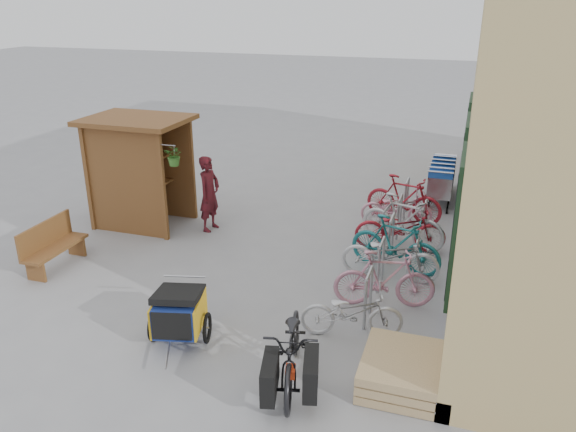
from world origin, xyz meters
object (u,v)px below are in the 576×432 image
(bike_3, at_px, (396,244))
(cargo_bike, at_px, (293,350))
(kiosk, at_px, (136,157))
(bike_1, at_px, (384,279))
(bike_4, at_px, (400,228))
(bench, at_px, (52,245))
(bike_0, at_px, (352,312))
(shopping_carts, at_px, (442,175))
(person_kiosk, at_px, (209,194))
(child_trailer, at_px, (179,311))
(bike_2, at_px, (390,256))
(pallet_stack, at_px, (401,371))
(bike_5, at_px, (403,221))
(bike_7, at_px, (404,199))
(bike_6, at_px, (397,208))

(bike_3, bearing_deg, cargo_bike, -178.48)
(kiosk, distance_m, cargo_bike, 6.59)
(bike_1, bearing_deg, bike_4, -11.95)
(bench, bearing_deg, bike_4, 23.71)
(bike_0, bearing_deg, bike_1, -31.93)
(shopping_carts, xyz_separation_m, person_kiosk, (-4.65, -3.63, 0.21))
(child_trailer, bearing_deg, bike_2, 33.32)
(pallet_stack, distance_m, person_kiosk, 6.19)
(bike_5, bearing_deg, bike_7, 23.85)
(kiosk, height_order, bike_5, kiosk)
(kiosk, relative_size, cargo_bike, 1.25)
(bike_4, relative_size, bike_5, 0.99)
(child_trailer, relative_size, bike_6, 0.96)
(bench, relative_size, child_trailer, 0.95)
(bike_7, bearing_deg, bike_6, 174.49)
(shopping_carts, relative_size, cargo_bike, 1.17)
(bench, bearing_deg, cargo_bike, -19.85)
(shopping_carts, xyz_separation_m, bike_2, (-0.59, -4.73, -0.15))
(child_trailer, height_order, person_kiosk, person_kiosk)
(cargo_bike, relative_size, bike_1, 1.21)
(kiosk, xyz_separation_m, shopping_carts, (6.28, 3.80, -0.94))
(bike_2, relative_size, bike_6, 1.12)
(person_kiosk, distance_m, bike_1, 4.63)
(person_kiosk, bearing_deg, bench, 150.66)
(bike_4, relative_size, bike_6, 1.14)
(bike_0, xyz_separation_m, bike_6, (0.03, 4.59, 0.01))
(child_trailer, relative_size, person_kiosk, 0.91)
(child_trailer, xyz_separation_m, bike_3, (2.70, 3.28, 0.05))
(bench, height_order, bike_7, bike_7)
(person_kiosk, bearing_deg, shopping_carts, -43.39)
(bike_2, bearing_deg, bike_0, 172.12)
(bike_0, distance_m, bike_4, 3.31)
(bike_1, relative_size, bike_2, 0.94)
(bike_7, bearing_deg, bike_5, -160.60)
(cargo_bike, relative_size, bike_0, 1.30)
(bike_7, bearing_deg, bike_4, -162.04)
(bike_7, bearing_deg, person_kiosk, 127.84)
(bike_4, bearing_deg, bench, 105.36)
(bike_5, relative_size, bike_7, 1.02)
(pallet_stack, height_order, cargo_bike, cargo_bike)
(kiosk, height_order, child_trailer, kiosk)
(bike_1, relative_size, bike_5, 0.91)
(kiosk, relative_size, bike_4, 1.39)
(bike_5, bearing_deg, pallet_stack, -155.08)
(bike_0, relative_size, bike_1, 0.93)
(bike_4, distance_m, bike_5, 0.24)
(bike_2, height_order, bike_4, bike_4)
(bench, bearing_deg, child_trailer, -23.34)
(child_trailer, bearing_deg, kiosk, 114.07)
(kiosk, bearing_deg, shopping_carts, 31.16)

